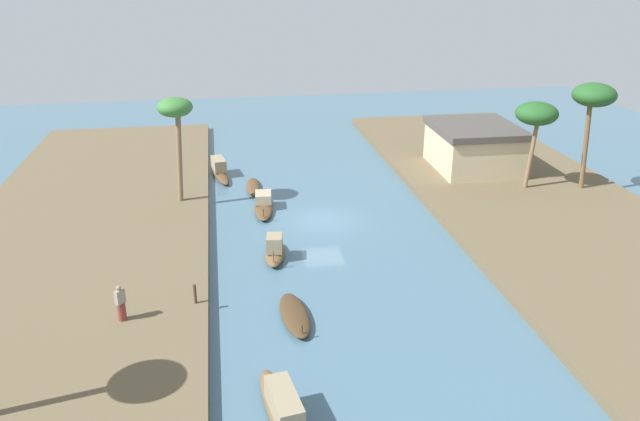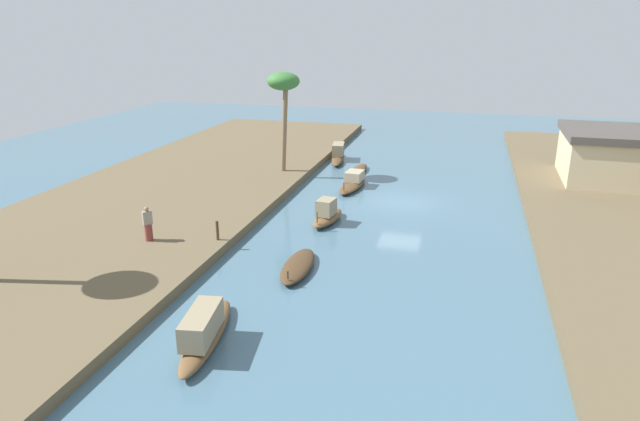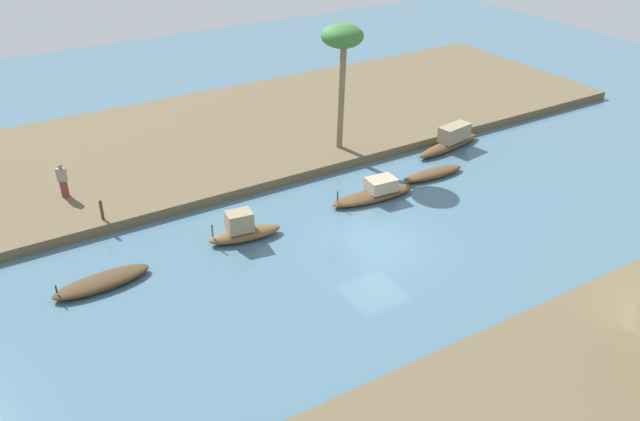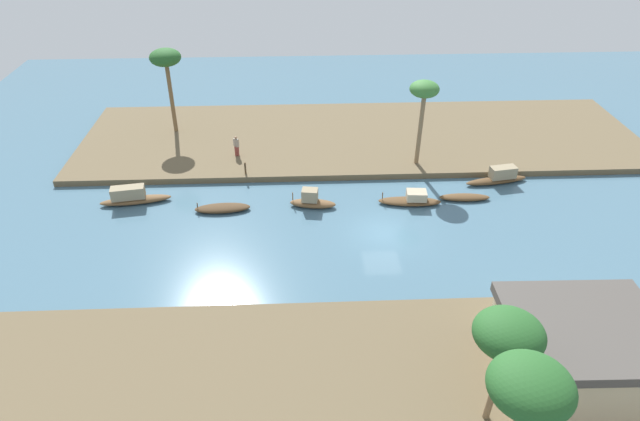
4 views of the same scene
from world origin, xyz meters
name	(u,v)px [view 3 (image 3 of 4)]	position (x,y,z in m)	size (l,w,h in m)	color
river_water	(376,246)	(0.00, 0.00, 0.00)	(75.84, 75.84, 0.00)	#476B7F
riverbank_left	(235,132)	(0.00, -14.11, 0.24)	(47.63, 14.22, 0.47)	brown
sampan_upstream_small	(243,230)	(4.61, -3.44, 0.47)	(3.35, 1.49, 1.38)	brown
sampan_with_red_awning	(451,140)	(-9.58, -6.16, 0.50)	(4.94, 1.68, 1.32)	brown
sampan_near_left_bank	(102,282)	(10.86, -3.17, 0.21)	(3.91, 1.44, 0.73)	#47331E
sampan_foreground	(375,192)	(-2.47, -3.48, 0.36)	(4.51, 1.51, 1.03)	brown
sampan_downstream_large	(433,173)	(-6.39, -3.89, 0.19)	(3.67, 1.09, 0.38)	brown
person_on_near_bank	(63,182)	(10.42, -10.65, 1.21)	(0.51, 0.51, 1.67)	brown
mooring_post	(102,210)	(9.53, -7.55, 0.95)	(0.14, 0.14, 0.95)	#4C3823
palm_tree_left_near	(342,42)	(-3.78, -8.60, 6.28)	(2.18, 2.18, 6.73)	#7F6647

